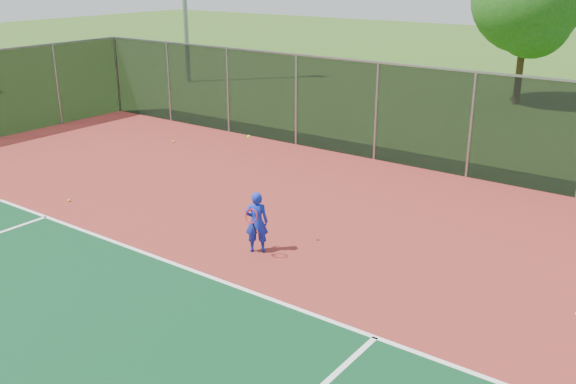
# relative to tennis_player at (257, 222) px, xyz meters

# --- Properties ---
(court_apron) EXTENTS (30.00, 20.00, 0.02)m
(court_apron) POSITION_rel_tennis_player_xyz_m (1.67, -2.49, -0.68)
(court_apron) COLOR maroon
(court_apron) RESTS_ON ground
(fence_back) EXTENTS (30.00, 0.06, 3.03)m
(fence_back) POSITION_rel_tennis_player_xyz_m (1.67, 7.51, 0.87)
(fence_back) COLOR black
(fence_back) RESTS_ON court_apron
(tennis_player) EXTENTS (0.59, 0.68, 2.48)m
(tennis_player) POSITION_rel_tennis_player_xyz_m (0.00, 0.00, 0.00)
(tennis_player) COLOR #1325B5
(tennis_player) RESTS_ON court_apron
(practice_ball_1) EXTENTS (0.07, 0.07, 0.07)m
(practice_ball_1) POSITION_rel_tennis_player_xyz_m (-7.86, 5.21, -0.64)
(practice_ball_1) COLOR #C3EC1B
(practice_ball_1) RESTS_ON court_apron
(practice_ball_2) EXTENTS (0.07, 0.07, 0.07)m
(practice_ball_2) POSITION_rel_tennis_player_xyz_m (-5.80, -0.49, -0.64)
(practice_ball_2) COLOR #C3EC1B
(practice_ball_2) RESTS_ON court_apron
(tree_back_left) EXTENTS (4.66, 4.66, 6.84)m
(tree_back_left) POSITION_rel_tennis_player_xyz_m (-0.37, 18.63, 3.60)
(tree_back_left) COLOR #332212
(tree_back_left) RESTS_ON ground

